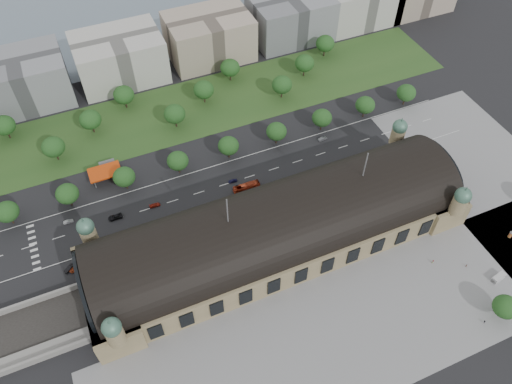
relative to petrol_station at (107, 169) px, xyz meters
name	(u,v)px	position (x,y,z in m)	size (l,w,h in m)	color
ground	(277,244)	(53.91, -65.28, -2.95)	(900.00, 900.00, 0.00)	black
station	(278,229)	(53.91, -65.28, 7.33)	(150.00, 48.40, 44.30)	tan
plaza_south	(355,329)	(63.91, -109.28, -2.95)	(190.00, 48.00, 0.12)	gray
plaza_east	(483,170)	(156.91, -65.28, -2.95)	(56.00, 100.00, 0.12)	gray
road_slab	(199,193)	(33.91, -27.28, -2.95)	(260.00, 26.00, 0.10)	black
grass_belt	(173,114)	(38.91, 27.72, -2.95)	(300.00, 45.00, 0.10)	#2A4F1F
petrol_station	(107,169)	(0.00, 0.00, 0.00)	(14.00, 13.00, 5.05)	#CF3E0C
office_2	(21,81)	(-26.09, 67.72, 9.05)	(45.00, 32.00, 24.00)	gray
office_3	(120,58)	(23.91, 67.72, 9.05)	(45.00, 32.00, 24.00)	beige
office_4	(209,37)	(73.91, 67.72, 9.05)	(45.00, 32.00, 24.00)	#B8A491
office_5	(291,18)	(123.91, 67.72, 9.05)	(45.00, 32.00, 24.00)	gray
office_6	(358,2)	(168.91, 67.72, 9.05)	(45.00, 32.00, 24.00)	beige
tree_row_1	(7,212)	(-42.09, -12.28, 4.48)	(9.60, 9.60, 11.52)	#2D2116
tree_row_2	(67,194)	(-18.09, -12.28, 4.48)	(9.60, 9.60, 11.52)	#2D2116
tree_row_3	(124,177)	(5.91, -12.28, 4.48)	(9.60, 9.60, 11.52)	#2D2116
tree_row_4	(178,161)	(29.91, -12.28, 4.48)	(9.60, 9.60, 11.52)	#2D2116
tree_row_5	(228,146)	(53.91, -12.28, 4.48)	(9.60, 9.60, 11.52)	#2D2116
tree_row_6	(276,131)	(77.91, -12.28, 4.48)	(9.60, 9.60, 11.52)	#2D2116
tree_row_7	(322,118)	(101.91, -12.28, 4.48)	(9.60, 9.60, 11.52)	#2D2116
tree_row_8	(365,105)	(125.91, -12.28, 4.48)	(9.60, 9.60, 11.52)	#2D2116
tree_row_9	(406,93)	(149.91, -12.28, 4.48)	(9.60, 9.60, 11.52)	#2D2116
tree_belt_2	(4,125)	(-38.09, 41.72, 5.10)	(10.40, 10.40, 12.48)	#2D2116
tree_belt_3	(53,147)	(-19.09, 17.72, 5.10)	(10.40, 10.40, 12.48)	#2D2116
tree_belt_4	(90,120)	(-0.09, 29.72, 5.10)	(10.40, 10.40, 12.48)	#2D2116
tree_belt_5	(124,95)	(18.91, 41.72, 5.10)	(10.40, 10.40, 12.48)	#2D2116
tree_belt_6	(175,114)	(37.91, 17.72, 5.10)	(10.40, 10.40, 12.48)	#2D2116
tree_belt_7	(204,90)	(56.91, 29.72, 5.10)	(10.40, 10.40, 12.48)	#2D2116
tree_belt_8	(230,68)	(75.91, 41.72, 5.10)	(10.40, 10.40, 12.48)	#2D2116
tree_belt_9	(282,85)	(94.91, 17.72, 5.10)	(10.40, 10.40, 12.48)	#2D2116
tree_belt_10	(305,63)	(113.91, 29.72, 5.10)	(10.40, 10.40, 12.48)	#2D2116
tree_belt_11	(325,43)	(132.91, 41.72, 5.10)	(10.40, 10.40, 12.48)	#2D2116
tree_plaza_s	(506,307)	(113.91, -125.28, 3.86)	(9.00, 9.00, 10.64)	#2D2116
traffic_car_1	(68,222)	(-21.05, -21.21, -2.29)	(1.39, 3.99, 1.31)	#97999F
traffic_car_2	(115,217)	(-2.62, -26.68, -2.14)	(2.69, 5.82, 1.62)	black
traffic_car_3	(155,205)	(14.27, -26.91, -2.27)	(1.89, 4.66, 1.35)	maroon
traffic_car_4	(233,181)	(49.83, -27.18, -2.27)	(1.59, 3.96, 1.35)	#1B1845
traffic_car_5	(323,139)	(99.31, -19.18, -2.20)	(1.59, 4.57, 1.50)	#56595D
traffic_car_6	(367,154)	(113.65, -36.40, -2.28)	(2.23, 4.83, 1.34)	#BBBCBE
parked_car_0	(70,268)	(-24.37, -44.28, -2.17)	(1.66, 4.76, 1.57)	black
parked_car_1	(75,266)	(-22.40, -44.28, -2.12)	(2.74, 5.95, 1.65)	maroon
parked_car_2	(161,231)	(12.88, -41.32, -2.22)	(2.04, 5.01, 1.46)	#171D41
parked_car_3	(115,245)	(-5.89, -40.75, -2.28)	(1.57, 3.91, 1.33)	slate
parked_car_4	(180,231)	(19.86, -44.28, -2.31)	(1.36, 3.90, 1.28)	#BDBDBF
parked_car_5	(198,225)	(27.74, -44.28, -2.30)	(2.15, 4.66, 1.30)	gray
parked_car_6	(204,215)	(31.67, -40.28, -2.27)	(1.89, 4.65, 1.35)	black
bus_west	(247,187)	(53.77, -33.76, -1.27)	(2.82, 12.06, 3.36)	#C03D1E
bus_mid	(280,185)	(67.56, -38.28, -1.34)	(2.70, 11.53, 3.21)	silver
bus_east	(282,184)	(68.79, -38.28, -1.40)	(2.60, 11.13, 3.10)	beige
van_south	(498,278)	(123.61, -113.27, -1.77)	(6.04, 3.32, 2.47)	silver
advertising_column	(511,235)	(141.72, -99.52, -1.38)	(1.60, 1.60, 3.03)	#CB4532
pedestrian_0	(433,262)	(105.56, -97.38, -2.06)	(0.87, 0.50, 1.78)	gray
pedestrian_1	(466,266)	(116.43, -103.92, -2.15)	(0.58, 0.38, 1.60)	gray
pedestrian_4	(484,322)	(107.13, -125.34, -2.19)	(0.98, 0.43, 1.52)	gray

